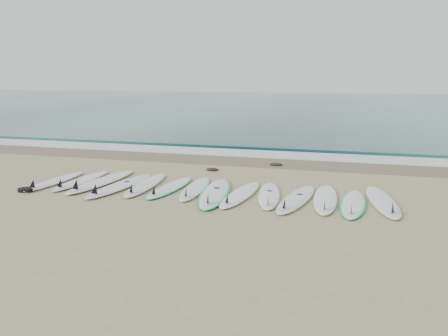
% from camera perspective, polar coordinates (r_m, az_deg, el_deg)
% --- Properties ---
extents(ground, '(120.00, 120.00, 0.00)m').
position_cam_1_polar(ground, '(10.95, -2.51, -3.15)').
color(ground, tan).
extents(ocean, '(120.00, 55.00, 0.03)m').
position_cam_1_polar(ocean, '(42.77, 10.96, 8.08)').
color(ocean, '#1E524E').
rests_on(ocean, ground).
extents(wet_sand_band, '(120.00, 1.80, 0.01)m').
position_cam_1_polar(wet_sand_band, '(14.80, 2.31, 0.92)').
color(wet_sand_band, '#70604A').
rests_on(wet_sand_band, ground).
extents(foam_band, '(120.00, 1.40, 0.04)m').
position_cam_1_polar(foam_band, '(16.14, 3.43, 1.90)').
color(foam_band, silver).
rests_on(foam_band, ground).
extents(wave_crest, '(120.00, 1.00, 0.10)m').
position_cam_1_polar(wave_crest, '(17.59, 4.43, 2.83)').
color(wave_crest, '#1E524E').
rests_on(wave_crest, ground).
extents(surfboard_0, '(0.58, 2.41, 0.31)m').
position_cam_1_polar(surfboard_0, '(12.68, -21.30, -1.60)').
color(surfboard_0, silver).
rests_on(surfboard_0, ground).
extents(surfboard_1, '(0.60, 2.48, 0.31)m').
position_cam_1_polar(surfboard_1, '(12.48, -18.27, -1.59)').
color(surfboard_1, white).
rests_on(surfboard_1, ground).
extents(surfboard_2, '(0.88, 2.94, 0.37)m').
position_cam_1_polar(surfboard_2, '(12.19, -15.84, -1.71)').
color(surfboard_2, white).
rests_on(surfboard_2, ground).
extents(surfboard_3, '(0.92, 2.84, 0.36)m').
position_cam_1_polar(surfboard_3, '(11.62, -13.58, -2.27)').
color(surfboard_3, silver).
rests_on(surfboard_3, ground).
extents(surfboard_4, '(0.72, 2.65, 0.33)m').
position_cam_1_polar(surfboard_4, '(11.59, -10.28, -2.17)').
color(surfboard_4, silver).
rests_on(surfboard_4, ground).
extents(surfboard_5, '(0.75, 2.40, 0.30)m').
position_cam_1_polar(surfboard_5, '(11.27, -7.13, -2.55)').
color(surfboard_5, white).
rests_on(surfboard_5, ground).
extents(surfboard_6, '(0.71, 2.46, 0.31)m').
position_cam_1_polar(surfboard_6, '(11.07, -3.86, -2.71)').
color(surfboard_6, white).
rests_on(surfboard_6, ground).
extents(surfboard_7, '(1.08, 2.95, 0.37)m').
position_cam_1_polar(surfboard_7, '(10.65, -1.22, -3.27)').
color(surfboard_7, white).
rests_on(surfboard_7, ground).
extents(surfboard_8, '(0.78, 2.57, 0.32)m').
position_cam_1_polar(surfboard_8, '(10.50, 2.07, -3.50)').
color(surfboard_8, white).
rests_on(surfboard_8, ground).
extents(surfboard_9, '(0.85, 2.50, 0.31)m').
position_cam_1_polar(surfboard_9, '(10.49, 5.90, -3.58)').
color(surfboard_9, white).
rests_on(surfboard_9, ground).
extents(surfboard_10, '(0.99, 2.69, 0.34)m').
position_cam_1_polar(surfboard_10, '(10.25, 9.36, -4.03)').
color(surfboard_10, white).
rests_on(surfboard_10, ground).
extents(surfboard_11, '(0.58, 2.62, 0.33)m').
position_cam_1_polar(surfboard_11, '(10.40, 13.09, -3.96)').
color(surfboard_11, white).
rests_on(surfboard_11, ground).
extents(surfboard_12, '(0.72, 2.41, 0.30)m').
position_cam_1_polar(surfboard_12, '(10.22, 16.49, -4.50)').
color(surfboard_12, white).
rests_on(surfboard_12, ground).
extents(surfboard_13, '(0.88, 2.73, 0.34)m').
position_cam_1_polar(surfboard_13, '(10.56, 20.07, -4.14)').
color(surfboard_13, white).
rests_on(surfboard_13, ground).
extents(seaweed_near, '(0.38, 0.30, 0.07)m').
position_cam_1_polar(seaweed_near, '(13.36, -1.53, -0.17)').
color(seaweed_near, black).
rests_on(seaweed_near, ground).
extents(seaweed_far, '(0.41, 0.32, 0.08)m').
position_cam_1_polar(seaweed_far, '(14.17, 6.82, 0.47)').
color(seaweed_far, black).
rests_on(seaweed_far, ground).
extents(leash_coil, '(0.46, 0.36, 0.11)m').
position_cam_1_polar(leash_coil, '(12.05, -24.52, -2.59)').
color(leash_coil, black).
rests_on(leash_coil, ground).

